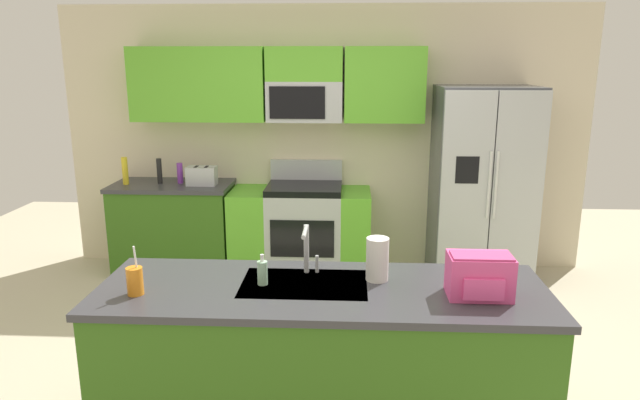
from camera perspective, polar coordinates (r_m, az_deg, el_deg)
ground_plane at (r=4.12m, az=-0.96°, el=-16.38°), size 9.00×9.00×0.00m
kitchen_wall_unit at (r=5.68m, az=-1.01°, el=7.78°), size 5.20×0.43×2.60m
back_counter at (r=5.86m, az=-14.40°, el=-2.68°), size 1.16×0.63×0.90m
range_oven at (r=5.62m, az=-1.94°, el=-3.03°), size 1.36×0.61×1.10m
refrigerator at (r=5.55m, az=15.96°, el=1.36°), size 0.90×0.76×1.85m
island_counter at (r=3.26m, az=0.19°, el=-16.02°), size 2.40×0.80×0.90m
toaster at (r=5.60m, az=-11.79°, el=2.39°), size 0.28×0.16×0.18m
pepper_mill at (r=5.76m, az=-15.82°, el=2.81°), size 0.05×0.05×0.25m
bottle_yellow at (r=5.82m, az=-18.98°, el=2.79°), size 0.06×0.06×0.27m
bottle_purple at (r=5.73m, az=-13.88°, el=2.64°), size 0.06×0.06×0.20m
sink_faucet at (r=3.19m, az=-1.31°, el=-4.61°), size 0.08×0.21×0.28m
drink_cup_orange at (r=3.10m, az=-18.09°, el=-7.71°), size 0.08×0.08×0.27m
soap_dispenser at (r=3.09m, az=-5.80°, el=-7.24°), size 0.06×0.06×0.17m
paper_towel_roll at (r=3.13m, az=5.78°, el=-5.92°), size 0.12×0.12×0.24m
backpack at (r=3.02m, az=15.74°, el=-7.25°), size 0.32×0.22×0.23m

